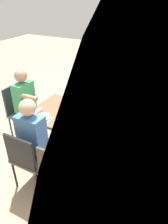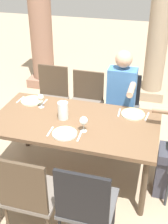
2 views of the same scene
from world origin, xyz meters
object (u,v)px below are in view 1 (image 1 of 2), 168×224
object	(u,v)px
chair_mid_south	(114,106)
wine_glass_1	(82,104)
wine_glass_0	(111,125)
plate_2	(42,117)
chair_east_south	(90,99)
water_pitcher	(94,115)
chair_mid_north	(61,170)
plate_0	(119,139)
chair_east_north	(28,157)
chair_west_south	(141,112)
diner_man_white	(28,104)
chair_west_north	(100,187)
diner_woman_green	(36,139)
chair_head_east	(20,109)
dining_table	(86,121)
plate_1	(95,109)

from	to	relation	value
chair_mid_south	wine_glass_1	bearing A→B (deg)	70.12
wine_glass_0	plate_2	world-z (taller)	wine_glass_0
chair_east_south	water_pitcher	world-z (taller)	chair_east_south
chair_east_south	chair_mid_south	bearing A→B (deg)	-179.91
chair_mid_north	plate_0	size ratio (longest dim) A/B	3.39
chair_east_north	wine_glass_1	size ratio (longest dim) A/B	5.53
wine_glass_1	chair_west_south	bearing A→B (deg)	-136.71
diner_man_white	chair_mid_north	bearing A→B (deg)	144.21
chair_east_south	chair_west_south	bearing A→B (deg)	179.75
chair_mid_south	chair_west_north	bearing A→B (deg)	105.87
chair_west_south	diner_woman_green	bearing A→B (deg)	57.87
chair_west_south	water_pitcher	xyz separation A→B (m)	(0.49, 0.89, 0.29)
chair_head_east	diner_woman_green	world-z (taller)	diner_woman_green
chair_east_south	plate_0	xyz separation A→B (m)	(-0.97, 1.16, 0.20)
chair_west_north	wine_glass_0	size ratio (longest dim) A/B	5.66
dining_table	wine_glass_0	size ratio (longest dim) A/B	10.79
chair_west_north	chair_west_south	world-z (taller)	same
plate_1	wine_glass_1	size ratio (longest dim) A/B	1.52
dining_table	chair_west_north	world-z (taller)	chair_west_north
chair_head_east	dining_table	bearing A→B (deg)	180.00
plate_1	plate_2	bearing A→B (deg)	43.06
chair_west_south	wine_glass_0	size ratio (longest dim) A/B	5.65
chair_west_south	plate_1	world-z (taller)	chair_west_south
diner_man_white	wine_glass_0	size ratio (longest dim) A/B	7.98
chair_west_south	wine_glass_1	distance (m)	1.09
diner_woman_green	plate_1	xyz separation A→B (m)	(-0.39, -0.95, 0.06)
diner_woman_green	chair_head_east	bearing A→B (deg)	-36.87
chair_mid_south	chair_east_north	world-z (taller)	chair_mid_south
chair_west_north	chair_east_north	size ratio (longest dim) A/B	1.01
chair_east_south	diner_woman_green	xyz separation A→B (m)	(0.00, 1.57, 0.14)
chair_mid_south	plate_0	distance (m)	1.27
chair_mid_north	plate_1	size ratio (longest dim) A/B	3.57
chair_west_north	dining_table	bearing A→B (deg)	-54.73
chair_mid_north	diner_man_white	size ratio (longest dim) A/B	0.69
chair_mid_south	plate_1	xyz separation A→B (m)	(0.10, 0.62, 0.21)
dining_table	plate_2	xyz separation A→B (m)	(0.56, 0.29, 0.08)
chair_head_east	plate_2	xyz separation A→B (m)	(-0.72, 0.29, 0.20)
plate_0	diner_man_white	bearing A→B (deg)	-9.26
plate_1	chair_head_east	bearing A→B (deg)	11.16
chair_mid_south	diner_woman_green	world-z (taller)	diner_woman_green
chair_east_north	plate_0	bearing A→B (deg)	-148.55
plate_1	chair_west_south	bearing A→B (deg)	-134.13
chair_mid_north	chair_east_north	distance (m)	0.48
chair_east_north	chair_head_east	distance (m)	1.27
plate_1	diner_woman_green	bearing A→B (deg)	67.85
chair_west_north	diner_man_white	bearing A→B (deg)	-27.14
chair_head_east	diner_woman_green	xyz separation A→B (m)	(-0.92, 0.69, 0.15)
chair_head_east	chair_east_north	bearing A→B (deg)	136.73
chair_east_north	wine_glass_0	world-z (taller)	chair_east_north
chair_east_north	diner_man_white	bearing A→B (deg)	-50.32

